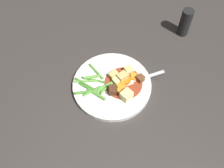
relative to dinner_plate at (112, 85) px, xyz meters
name	(u,v)px	position (x,y,z in m)	size (l,w,h in m)	color
ground_plane	(112,87)	(0.00, 0.00, -0.01)	(3.00, 3.00, 0.00)	#383330
dinner_plate	(112,85)	(0.00, 0.00, 0.00)	(0.26, 0.26, 0.02)	white
stew_sauce	(124,83)	(0.04, 0.01, 0.01)	(0.12, 0.12, 0.00)	#93381E
carrot_slice_0	(126,80)	(0.04, 0.02, 0.01)	(0.03, 0.03, 0.01)	orange
carrot_slice_1	(122,90)	(0.04, -0.02, 0.01)	(0.03, 0.03, 0.01)	orange
carrot_slice_2	(135,77)	(0.07, 0.04, 0.01)	(0.03, 0.03, 0.01)	orange
carrot_slice_3	(121,85)	(0.03, 0.00, 0.01)	(0.03, 0.03, 0.01)	orange
potato_chunk_0	(117,81)	(0.01, 0.01, 0.02)	(0.02, 0.02, 0.02)	#EAD68C
potato_chunk_1	(115,75)	(0.00, 0.03, 0.02)	(0.03, 0.02, 0.02)	#DBBC6B
potato_chunk_2	(127,95)	(0.06, -0.04, 0.02)	(0.03, 0.03, 0.03)	#EAD68C
potato_chunk_3	(129,71)	(0.04, 0.06, 0.02)	(0.02, 0.03, 0.02)	#E5CC7A
potato_chunk_4	(122,77)	(0.03, 0.02, 0.02)	(0.03, 0.03, 0.03)	#DBBC6B
meat_chunk_0	(113,90)	(0.01, -0.03, 0.02)	(0.03, 0.02, 0.02)	#4C2B19
meat_chunk_1	(140,79)	(0.09, 0.03, 0.02)	(0.02, 0.02, 0.02)	brown
green_bean_0	(92,77)	(-0.07, 0.01, 0.01)	(0.01, 0.01, 0.06)	#66AD42
green_bean_1	(90,89)	(-0.06, -0.04, 0.01)	(0.01, 0.01, 0.08)	#4C8E33
green_bean_2	(106,86)	(-0.02, -0.01, 0.01)	(0.01, 0.01, 0.06)	#599E38
green_bean_3	(101,90)	(-0.03, -0.03, 0.01)	(0.01, 0.01, 0.06)	#599E38
green_bean_4	(107,88)	(-0.01, -0.02, 0.01)	(0.01, 0.01, 0.06)	#599E38
green_bean_5	(92,91)	(-0.05, -0.04, 0.01)	(0.01, 0.01, 0.06)	#4C8E33
green_bean_6	(93,80)	(-0.06, 0.00, 0.01)	(0.01, 0.01, 0.08)	#4C8E33
green_bean_7	(84,84)	(-0.09, -0.02, 0.01)	(0.01, 0.01, 0.07)	#4C8E33
green_bean_8	(87,92)	(-0.07, -0.05, 0.01)	(0.01, 0.01, 0.08)	#4C8E33
green_bean_9	(87,81)	(-0.08, -0.01, 0.01)	(0.01, 0.01, 0.08)	#66AD42
green_bean_10	(96,94)	(-0.04, -0.05, 0.01)	(0.01, 0.01, 0.07)	#599E38
green_bean_11	(96,71)	(-0.06, 0.03, 0.01)	(0.01, 0.01, 0.08)	#66AD42
fork	(138,79)	(0.08, 0.04, 0.01)	(0.16, 0.11, 0.00)	silver
pepper_mill	(185,22)	(0.20, 0.29, 0.05)	(0.04, 0.04, 0.11)	black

